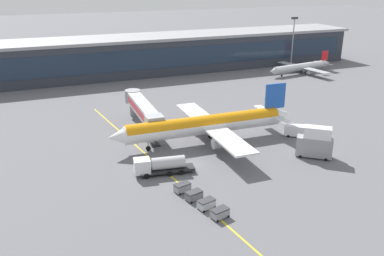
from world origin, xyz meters
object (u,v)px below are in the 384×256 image
Objects in this scene: baggage_cart_3 at (182,187)px; commuter_jet_far at (301,67)px; baggage_cart_0 at (220,213)px; baggage_cart_1 at (206,204)px; main_airliner at (206,125)px; lavatory_truck at (297,130)px; catering_lift at (315,143)px; baggage_cart_2 at (194,195)px; fuel_tanker at (160,165)px.

baggage_cart_3 is 0.10× the size of commuter_jet_far.
baggage_cart_1 is at bearing 103.95° from baggage_cart_0.
lavatory_truck is (20.12, -4.47, -2.60)m from main_airliner.
main_airliner is 20.77m from lavatory_truck.
catering_lift is 29.31m from baggage_cart_0.
catering_lift is 28.78m from baggage_cart_2.
main_airliner is 24.31m from baggage_cart_2.
catering_lift is at bearing -109.01° from lavatory_truck.
baggage_cart_2 is at bearing -152.23° from lavatory_truck.
fuel_tanker reaches higher than baggage_cart_1.
catering_lift is at bearing -8.37° from fuel_tanker.
fuel_tanker is 0.38× the size of commuter_jet_far.
catering_lift reaches higher than baggage_cart_1.
commuter_jet_far is (42.31, 61.86, -0.59)m from catering_lift.
baggage_cart_1 is (-27.26, -9.22, -2.28)m from catering_lift.
baggage_cart_2 is at bearing -76.05° from baggage_cart_3.
catering_lift is 2.31× the size of baggage_cart_2.
lavatory_truck is 35.80m from baggage_cart_2.
fuel_tanker is at bearing 171.63° from catering_lift.
baggage_cart_0 is at bearing -110.11° from main_airliner.
commuter_jet_far is at bearing 45.61° from baggage_cart_1.
baggage_cart_1 is 6.40m from baggage_cart_3.
catering_lift is at bearing -42.37° from main_airliner.
catering_lift is 11.29m from lavatory_truck.
baggage_cart_2 is 1.00× the size of baggage_cart_3.
lavatory_truck is at bearing -127.01° from commuter_jet_far.
lavatory_truck is 2.08× the size of baggage_cart_2.
fuel_tanker reaches higher than baggage_cart_2.
lavatory_truck is (33.80, 6.12, -0.32)m from fuel_tanker.
main_airliner is at bearing 137.63° from catering_lift.
lavatory_truck reaches higher than baggage_cart_1.
baggage_cart_0 is (3.67, -16.76, -0.96)m from fuel_tanker.
baggage_cart_1 is at bearing -113.98° from main_airliner.
baggage_cart_0 is 9.60m from baggage_cart_3.
baggage_cart_2 is (2.13, -10.55, -0.96)m from fuel_tanker.
catering_lift is 2.31× the size of baggage_cart_3.
main_airliner is 26.73m from baggage_cart_1.
main_airliner reaches higher than lavatory_truck.
baggage_cart_1 is at bearing -78.01° from fuel_tanker.
baggage_cart_1 is (2.90, -13.66, -0.96)m from fuel_tanker.
main_airliner is at bearing 69.89° from baggage_cart_0.
baggage_cart_2 is at bearing -167.70° from catering_lift.
main_airliner is 29.31m from baggage_cart_0.
baggage_cart_1 is (-10.78, -24.25, -3.24)m from main_airliner.
fuel_tanker is at bearing 100.32° from baggage_cart_3.
fuel_tanker is 30.52m from catering_lift.
baggage_cart_3 is at bearing 103.95° from baggage_cart_1.
commuter_jet_far is (69.58, 71.08, 1.69)m from baggage_cart_1.
main_airliner is at bearing 55.65° from baggage_cart_3.
fuel_tanker is 7.63m from baggage_cart_3.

